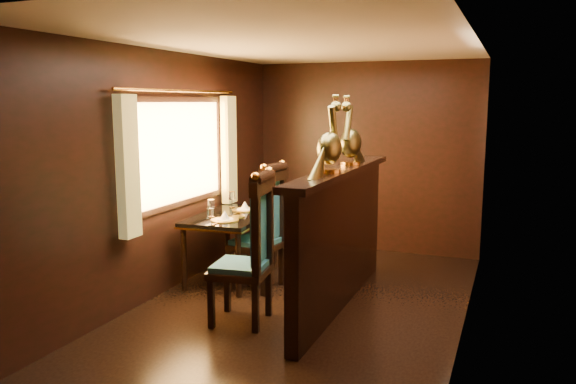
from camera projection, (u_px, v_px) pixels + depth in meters
name	position (u px, v px, depth m)	size (l,w,h in m)	color
ground	(298.00, 311.00, 5.38)	(5.00, 5.00, 0.00)	black
room_shell	(291.00, 146.00, 5.18)	(3.04, 5.04, 2.52)	black
partition	(341.00, 234.00, 5.42)	(0.26, 2.70, 1.36)	black
dining_table	(232.00, 220.00, 6.27)	(0.84, 1.30, 0.94)	black
chair_left	(254.00, 244.00, 4.97)	(0.57, 0.59, 1.40)	black
chair_right	(267.00, 224.00, 5.90)	(0.53, 0.55, 1.38)	black
peacock_left	(330.00, 134.00, 4.90)	(0.22, 0.58, 0.69)	#184A29
peacock_right	(351.00, 130.00, 5.53)	(0.22, 0.58, 0.68)	#184A29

